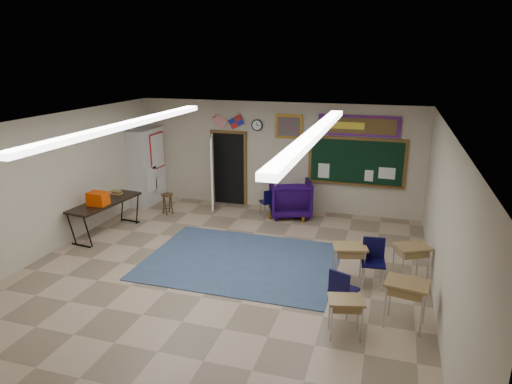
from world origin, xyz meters
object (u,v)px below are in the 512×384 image
(wingback_armchair, at_px, (290,198))
(folding_table, at_px, (106,216))
(wooden_stool, at_px, (168,204))
(student_desk_front_left, at_px, (349,262))
(student_desk_front_right, at_px, (411,262))

(wingback_armchair, bearing_deg, folding_table, 13.29)
(wingback_armchair, xyz_separation_m, wooden_stool, (-3.25, -0.85, -0.21))
(wingback_armchair, height_order, folding_table, folding_table)
(wingback_armchair, bearing_deg, wooden_stool, -4.89)
(student_desk_front_left, xyz_separation_m, student_desk_front_right, (1.13, 0.35, -0.00))
(student_desk_front_left, bearing_deg, student_desk_front_right, 2.64)
(student_desk_front_left, bearing_deg, folding_table, 157.52)
(student_desk_front_left, xyz_separation_m, wooden_stool, (-5.18, 2.55, -0.13))
(wingback_armchair, distance_m, folding_table, 4.77)
(wooden_stool, bearing_deg, student_desk_front_right, -19.18)
(folding_table, bearing_deg, student_desk_front_right, 3.07)
(folding_table, xyz_separation_m, wooden_stool, (0.75, 1.74, -0.16))
(wingback_armchair, xyz_separation_m, student_desk_front_left, (1.92, -3.40, -0.08))
(student_desk_front_right, bearing_deg, wingback_armchair, 107.66)
(wingback_armchair, height_order, wooden_stool, wingback_armchair)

